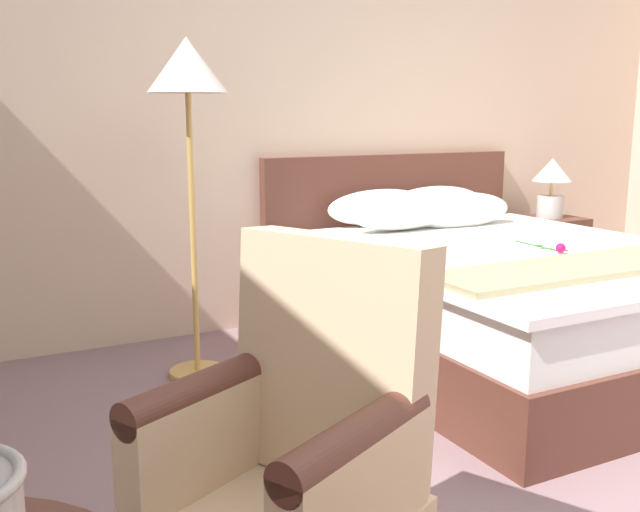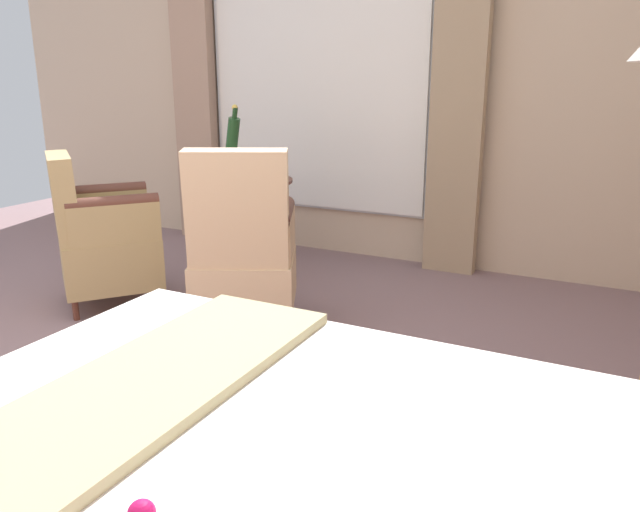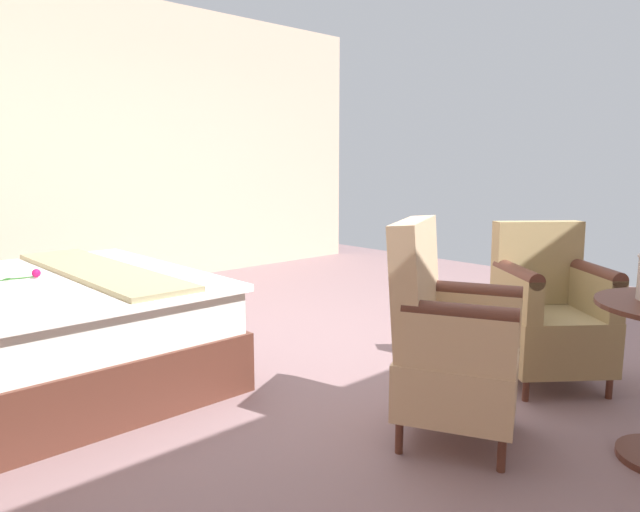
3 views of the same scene
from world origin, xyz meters
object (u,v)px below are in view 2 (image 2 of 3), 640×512
object	(u,v)px
champagne_bucket	(234,160)
wine_glass_near_edge	(238,160)
armchair_by_window	(243,251)
side_table_round	(245,218)
armchair_facing_bed	(101,238)
wine_glass_near_bucket	(271,165)

from	to	relation	value
champagne_bucket	wine_glass_near_edge	bearing A→B (deg)	-150.73
champagne_bucket	armchair_by_window	world-z (taller)	champagne_bucket
champagne_bucket	armchair_by_window	xyz separation A→B (m)	(0.69, 0.51, -0.38)
side_table_round	armchair_by_window	xyz separation A→B (m)	(0.77, 0.50, 0.03)
champagne_bucket	armchair_facing_bed	xyz separation A→B (m)	(0.71, -0.49, -0.42)
side_table_round	champagne_bucket	world-z (taller)	champagne_bucket
wine_glass_near_bucket	armchair_facing_bed	xyz separation A→B (m)	(0.80, -0.71, -0.39)
side_table_round	champagne_bucket	size ratio (longest dim) A/B	1.42
armchair_by_window	armchair_facing_bed	bearing A→B (deg)	-89.25
wine_glass_near_bucket	wine_glass_near_edge	world-z (taller)	wine_glass_near_edge
wine_glass_near_bucket	armchair_facing_bed	bearing A→B (deg)	-41.54
champagne_bucket	wine_glass_near_bucket	world-z (taller)	champagne_bucket
armchair_by_window	armchair_facing_bed	xyz separation A→B (m)	(0.01, -1.01, -0.04)
champagne_bucket	armchair_by_window	bearing A→B (deg)	36.51
wine_glass_near_bucket	wine_glass_near_edge	distance (m)	0.35
champagne_bucket	wine_glass_near_edge	world-z (taller)	champagne_bucket
wine_glass_near_bucket	armchair_facing_bed	distance (m)	1.14
wine_glass_near_bucket	armchair_by_window	world-z (taller)	armchair_by_window
wine_glass_near_edge	armchair_facing_bed	world-z (taller)	armchair_facing_bed
armchair_facing_bed	armchair_by_window	bearing A→B (deg)	90.75
wine_glass_near_bucket	wine_glass_near_edge	xyz separation A→B (m)	(-0.10, -0.33, 0.00)
wine_glass_near_edge	wine_glass_near_bucket	bearing A→B (deg)	72.37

